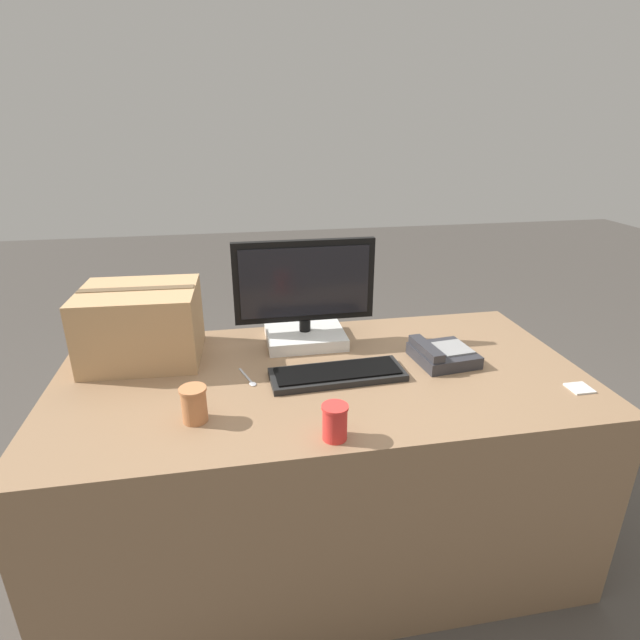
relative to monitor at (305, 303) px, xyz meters
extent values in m
plane|color=#47423D|center=(0.02, -0.27, -0.91)|extent=(12.00, 12.00, 0.00)
cube|color=#8C6B4C|center=(0.02, -0.27, -0.53)|extent=(1.80, 0.90, 0.75)
cube|color=white|center=(0.00, 0.00, -0.14)|extent=(0.30, 0.25, 0.05)
cylinder|color=black|center=(0.00, 0.00, -0.09)|extent=(0.04, 0.04, 0.05)
cube|color=black|center=(0.00, 0.00, 0.09)|extent=(0.53, 0.03, 0.31)
cube|color=black|center=(0.00, -0.02, 0.09)|extent=(0.48, 0.01, 0.26)
cube|color=black|center=(0.06, -0.31, -0.15)|extent=(0.46, 0.18, 0.02)
cube|color=black|center=(0.06, -0.31, -0.13)|extent=(0.42, 0.15, 0.01)
cube|color=#2D2D33|center=(0.46, -0.26, -0.14)|extent=(0.22, 0.22, 0.04)
cube|color=#2D2D33|center=(0.39, -0.27, -0.10)|extent=(0.07, 0.19, 0.03)
cube|color=gray|center=(0.50, -0.25, -0.11)|extent=(0.12, 0.13, 0.01)
cylinder|color=#BC7547|center=(-0.40, -0.49, -0.11)|extent=(0.07, 0.07, 0.10)
cylinder|color=#BC7547|center=(-0.40, -0.49, -0.06)|extent=(0.08, 0.08, 0.01)
cylinder|color=red|center=(-0.02, -0.65, -0.11)|extent=(0.07, 0.07, 0.09)
cylinder|color=red|center=(-0.02, -0.65, -0.06)|extent=(0.07, 0.07, 0.01)
cube|color=#B2B2B7|center=(-0.24, -0.25, -0.16)|extent=(0.04, 0.11, 0.00)
ellipsoid|color=#B2B2B7|center=(-0.22, -0.31, -0.16)|extent=(0.03, 0.04, 0.00)
cube|color=tan|center=(-0.60, -0.04, -0.03)|extent=(0.41, 0.35, 0.26)
cube|color=brown|center=(-0.60, -0.04, 0.11)|extent=(0.39, 0.06, 0.00)
cube|color=silver|center=(0.82, -0.53, -0.16)|extent=(0.07, 0.07, 0.01)
camera|label=1|loc=(-0.26, -1.77, 0.65)|focal=28.00mm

